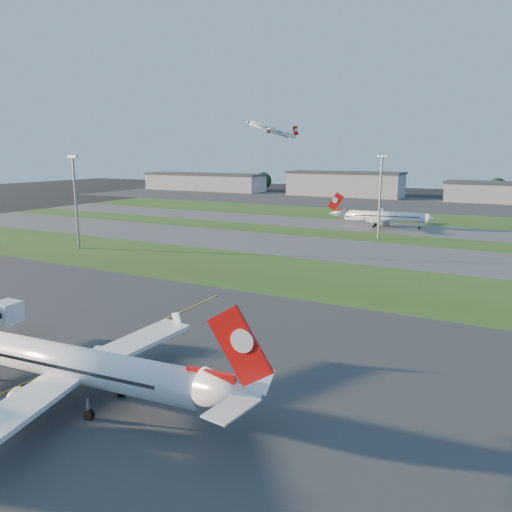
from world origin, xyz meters
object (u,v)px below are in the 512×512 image
Objects in this scene: airliner_taxiing at (383,217)px; light_mast_west at (75,196)px; light_mast_centre at (380,191)px; airliner_parked at (80,366)px.

airliner_taxiing is 104.64m from light_mast_west.
airliner_taxiing is 1.35× the size of light_mast_centre.
airliner_parked is 119.68m from light_mast_centre.
airliner_parked is 144.41m from airliner_taxiing.
airliner_taxiing is 27.87m from light_mast_centre.
airliner_taxiing is (-4.19, 144.35, -0.29)m from airliner_parked.
airliner_parked is at bearing 83.71° from airliner_taxiing.
light_mast_west is (-69.33, 63.20, 10.69)m from airliner_parked.
light_mast_centre is at bearing 38.66° from light_mast_west.
airliner_taxiing is at bearing 100.93° from light_mast_centre.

